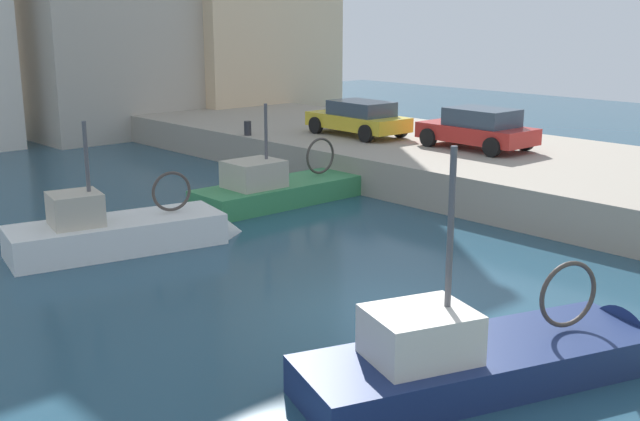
{
  "coord_description": "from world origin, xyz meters",
  "views": [
    {
      "loc": [
        -10.58,
        -9.78,
        5.69
      ],
      "look_at": [
        1.44,
        3.4,
        1.2
      ],
      "focal_mm": 43.74,
      "sensor_mm": 36.0,
      "label": 1
    }
  ],
  "objects_px": {
    "parked_car_yellow": "(359,118)",
    "fishing_boat_navy": "(497,371)",
    "parked_car_red": "(478,128)",
    "fishing_boat_white": "(130,244)",
    "fishing_boat_green": "(290,197)",
    "mooring_bollard_north": "(248,128)"
  },
  "relations": [
    {
      "from": "fishing_boat_green",
      "to": "parked_car_yellow",
      "type": "height_order",
      "value": "fishing_boat_green"
    },
    {
      "from": "parked_car_yellow",
      "to": "fishing_boat_navy",
      "type": "bearing_deg",
      "value": -127.95
    },
    {
      "from": "parked_car_red",
      "to": "fishing_boat_navy",
      "type": "bearing_deg",
      "value": -142.03
    },
    {
      "from": "fishing_boat_white",
      "to": "fishing_boat_navy",
      "type": "distance_m",
      "value": 10.49
    },
    {
      "from": "fishing_boat_white",
      "to": "mooring_bollard_north",
      "type": "xyz_separation_m",
      "value": [
        8.84,
        6.73,
        1.37
      ]
    },
    {
      "from": "parked_car_red",
      "to": "mooring_bollard_north",
      "type": "bearing_deg",
      "value": 117.01
    },
    {
      "from": "parked_car_yellow",
      "to": "fishing_boat_white",
      "type": "bearing_deg",
      "value": -162.24
    },
    {
      "from": "fishing_boat_white",
      "to": "fishing_boat_navy",
      "type": "bearing_deg",
      "value": -85.7
    },
    {
      "from": "fishing_boat_navy",
      "to": "parked_car_yellow",
      "type": "height_order",
      "value": "fishing_boat_navy"
    },
    {
      "from": "fishing_boat_navy",
      "to": "parked_car_red",
      "type": "relative_size",
      "value": 1.72
    },
    {
      "from": "fishing_boat_white",
      "to": "parked_car_yellow",
      "type": "bearing_deg",
      "value": 17.76
    },
    {
      "from": "fishing_boat_navy",
      "to": "parked_car_red",
      "type": "xyz_separation_m",
      "value": [
        12.03,
        9.39,
        1.8
      ]
    },
    {
      "from": "fishing_boat_white",
      "to": "fishing_boat_green",
      "type": "distance_m",
      "value": 6.39
    },
    {
      "from": "fishing_boat_navy",
      "to": "fishing_boat_green",
      "type": "bearing_deg",
      "value": 64.83
    },
    {
      "from": "parked_car_yellow",
      "to": "mooring_bollard_north",
      "type": "relative_size",
      "value": 7.73
    },
    {
      "from": "parked_car_yellow",
      "to": "parked_car_red",
      "type": "height_order",
      "value": "parked_car_red"
    },
    {
      "from": "fishing_boat_navy",
      "to": "mooring_bollard_north",
      "type": "relative_size",
      "value": 12.67
    },
    {
      "from": "parked_car_red",
      "to": "fishing_boat_green",
      "type": "bearing_deg",
      "value": 160.72
    },
    {
      "from": "fishing_boat_navy",
      "to": "mooring_bollard_north",
      "type": "distance_m",
      "value": 19.03
    },
    {
      "from": "fishing_boat_green",
      "to": "parked_car_yellow",
      "type": "xyz_separation_m",
      "value": [
        5.65,
        2.61,
        1.75
      ]
    },
    {
      "from": "fishing_boat_green",
      "to": "parked_car_yellow",
      "type": "relative_size",
      "value": 1.55
    },
    {
      "from": "fishing_boat_navy",
      "to": "mooring_bollard_north",
      "type": "height_order",
      "value": "fishing_boat_navy"
    }
  ]
}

